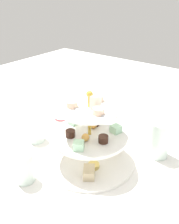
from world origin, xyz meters
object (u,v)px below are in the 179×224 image
water_glass_short_left (36,132)px  teacup_with_saucer (62,122)px  butter_knife_right (111,121)px  tiered_serving_stand (90,141)px  water_glass_mid_back (24,168)px  water_glass_tall_right (160,140)px

water_glass_short_left → teacup_with_saucer: size_ratio=0.81×
water_glass_short_left → teacup_with_saucer: bearing=84.5°
butter_knife_right → tiered_serving_stand: bearing=83.3°
water_glass_mid_back → water_glass_tall_right: bearing=53.2°
tiered_serving_stand → water_glass_tall_right: 0.24m
tiered_serving_stand → butter_knife_right: 0.30m
water_glass_tall_right → water_glass_mid_back: size_ratio=1.37×
teacup_with_saucer → water_glass_short_left: bearing=-95.5°
tiered_serving_stand → butter_knife_right: bearing=108.2°
butter_knife_right → water_glass_mid_back: (-0.01, -0.46, 0.05)m
water_glass_short_left → water_glass_mid_back: 0.22m
tiered_serving_stand → water_glass_mid_back: size_ratio=3.18×
butter_knife_right → water_glass_mid_back: water_glass_mid_back is taller
teacup_with_saucer → water_glass_mid_back: (0.12, -0.30, 0.02)m
water_glass_tall_right → teacup_with_saucer: bearing=-171.5°
tiered_serving_stand → butter_knife_right: (-0.09, 0.27, -0.08)m
tiered_serving_stand → teacup_with_saucer: bearing=154.0°
teacup_with_saucer → water_glass_mid_back: bearing=-67.4°
tiered_serving_stand → water_glass_mid_back: bearing=-117.9°
water_glass_tall_right → water_glass_short_left: water_glass_tall_right is taller
tiered_serving_stand → water_glass_tall_right: (0.17, 0.17, -0.02)m
water_glass_tall_right → tiered_serving_stand: bearing=-134.8°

